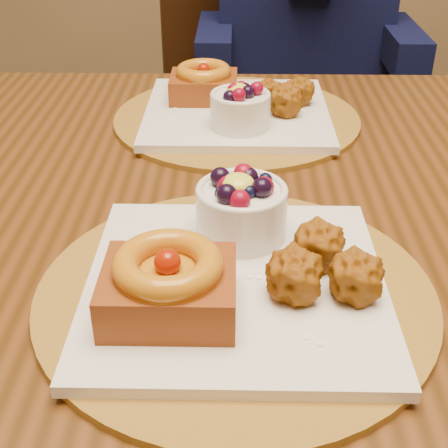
{
  "coord_description": "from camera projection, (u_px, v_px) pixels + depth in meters",
  "views": [
    {
      "loc": [
        -0.06,
        -0.63,
        1.13
      ],
      "look_at": [
        -0.07,
        -0.1,
        0.8
      ],
      "focal_mm": 50.0,
      "sensor_mm": 36.0,
      "label": 1
    }
  ],
  "objects": [
    {
      "name": "chair_far",
      "position": [
        260.0,
        104.0,
        1.64
      ],
      "size": [
        0.56,
        0.56,
        0.97
      ],
      "rotation": [
        0.0,
        0.0,
        0.21
      ],
      "color": "black",
      "rests_on": "ground"
    },
    {
      "name": "dining_table",
      "position": [
        236.0,
        239.0,
        0.83
      ],
      "size": [
        1.6,
        0.9,
        0.76
      ],
      "color": "#3A210A",
      "rests_on": "ground"
    },
    {
      "name": "place_setting_far",
      "position": [
        235.0,
        107.0,
        0.96
      ],
      "size": [
        0.38,
        0.38,
        0.08
      ],
      "color": "brown",
      "rests_on": "dining_table"
    },
    {
      "name": "place_setting_near",
      "position": [
        232.0,
        269.0,
        0.59
      ],
      "size": [
        0.38,
        0.38,
        0.09
      ],
      "color": "brown",
      "rests_on": "dining_table"
    }
  ]
}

